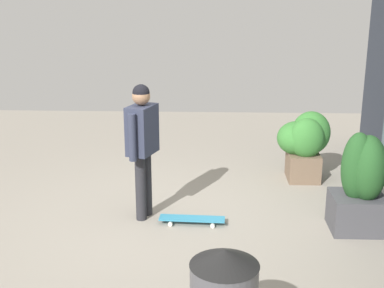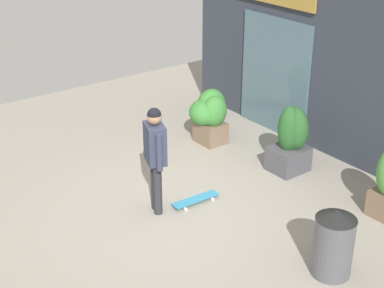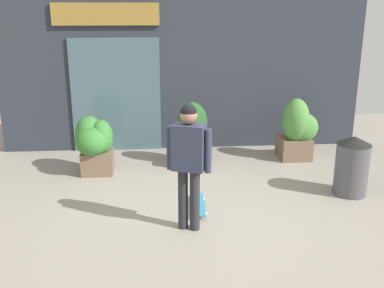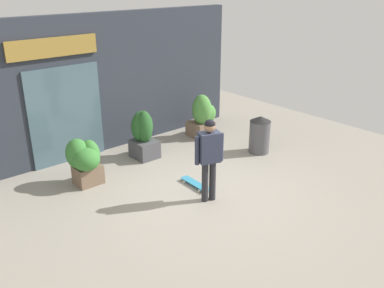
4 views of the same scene
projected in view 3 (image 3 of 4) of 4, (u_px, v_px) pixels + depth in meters
The scene contains 8 objects.
ground_plane at pixel (199, 218), 6.20m from camera, with size 12.00×12.00×0.00m, color gray.
building_facade at pixel (180, 67), 8.98m from camera, with size 7.33×0.31×3.36m.
skateboarder at pixel (189, 155), 5.62m from camera, with size 0.56×0.38×1.69m.
skateboard at pixel (198, 204), 6.50m from camera, with size 0.26×0.81×0.08m.
planter_box_left at pixel (94, 142), 7.75m from camera, with size 0.66×0.80×1.01m.
planter_box_right at pixel (297, 130), 8.49m from camera, with size 0.69×0.66×1.19m.
planter_box_mid at pixel (192, 133), 8.23m from camera, with size 0.56×0.62×1.20m.
trash_bin at pixel (352, 165), 6.89m from camera, with size 0.52×0.52×0.95m.
Camera 3 is at (-0.56, -5.60, 2.80)m, focal length 41.54 mm.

